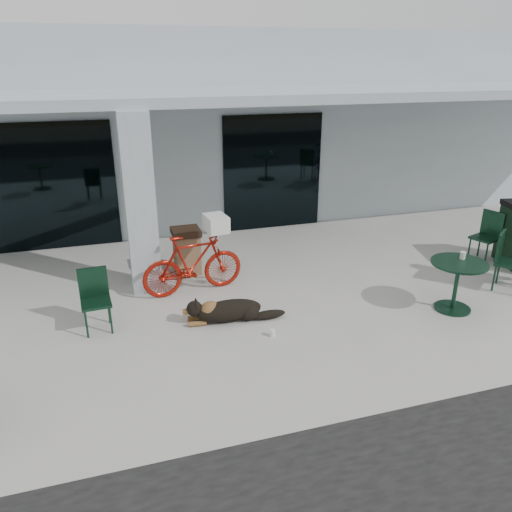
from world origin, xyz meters
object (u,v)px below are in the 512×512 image
object	(u,v)px
cafe_chair_near	(96,302)
trash_receptacle	(187,251)
bicycle	(193,264)
dog	(230,309)
cafe_table_far	(456,286)
cafe_chair_far_a	(511,263)
cafe_chair_far_b	(485,237)

from	to	relation	value
cafe_chair_near	trash_receptacle	bearing A→B (deg)	43.19
bicycle	trash_receptacle	bearing A→B (deg)	-9.92
dog	cafe_table_far	distance (m)	3.71
dog	cafe_chair_far_a	bearing A→B (deg)	1.37
dog	cafe_table_far	xyz separation A→B (m)	(3.64, -0.72, 0.22)
bicycle	cafe_chair_near	bearing A→B (deg)	111.54
dog	bicycle	bearing A→B (deg)	111.59
cafe_chair_near	cafe_table_far	xyz separation A→B (m)	(5.62, -1.02, -0.06)
cafe_chair_near	cafe_table_far	world-z (taller)	cafe_chair_near
bicycle	cafe_chair_far_b	distance (m)	5.92
dog	cafe_chair_near	bearing A→B (deg)	176.86
cafe_chair_far_a	cafe_chair_far_b	bearing A→B (deg)	29.42
cafe_chair_near	cafe_chair_far_a	distance (m)	7.06
bicycle	trash_receptacle	xyz separation A→B (m)	(0.04, 0.90, -0.10)
dog	cafe_chair_far_b	xyz separation A→B (m)	(5.56, 0.90, 0.31)
cafe_table_far	cafe_chair_far_a	world-z (taller)	cafe_chair_far_a
cafe_table_far	cafe_chair_far_b	distance (m)	2.52
bicycle	cafe_chair_near	size ratio (longest dim) A/B	1.87
dog	cafe_chair_far_a	xyz separation A→B (m)	(5.04, -0.36, 0.33)
cafe_chair_near	trash_receptacle	size ratio (longest dim) A/B	1.08
trash_receptacle	cafe_chair_far_a	bearing A→B (deg)	-24.70
dog	cafe_chair_far_b	bearing A→B (deg)	14.68
bicycle	dog	xyz separation A→B (m)	(0.35, -1.20, -0.34)
cafe_table_far	cafe_chair_far_b	xyz separation A→B (m)	(1.92, 1.62, 0.09)
bicycle	cafe_chair_near	xyz separation A→B (m)	(-1.64, -0.90, -0.06)
cafe_table_far	cafe_chair_far_a	size ratio (longest dim) A/B	0.85
cafe_chair_near	bicycle	bearing A→B (deg)	25.02
cafe_chair_far_a	trash_receptacle	distance (m)	5.88
bicycle	cafe_chair_far_a	xyz separation A→B (m)	(5.39, -1.56, -0.02)
dog	cafe_chair_far_a	distance (m)	5.06
trash_receptacle	cafe_chair_near	bearing A→B (deg)	-133.07
cafe_table_far	trash_receptacle	xyz separation A→B (m)	(-3.94, 2.82, 0.02)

